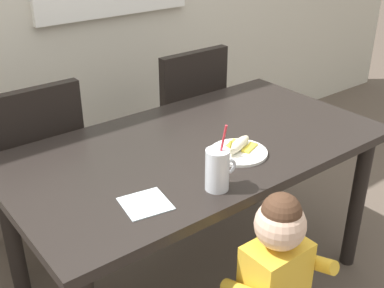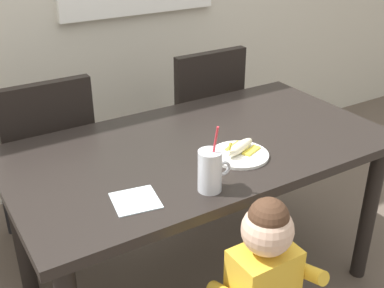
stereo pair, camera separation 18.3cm
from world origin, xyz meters
name	(u,v)px [view 1 (the left image)]	position (x,y,z in m)	size (l,w,h in m)	color
ground_plane	(196,283)	(0.00, 0.00, 0.00)	(24.00, 24.00, 0.00)	brown
dining_table	(197,164)	(0.00, 0.00, 0.66)	(1.58, 0.86, 0.76)	black
dining_chair_left	(34,166)	(-0.49, 0.62, 0.54)	(0.44, 0.45, 0.96)	black
dining_chair_right	(182,119)	(0.40, 0.64, 0.54)	(0.44, 0.44, 0.96)	black
toddler_standing	(276,273)	(-0.11, -0.57, 0.53)	(0.33, 0.24, 0.84)	#3F4760
milk_cup	(218,172)	(-0.16, -0.32, 0.82)	(0.13, 0.08, 0.25)	silver
snack_plate	(238,152)	(0.07, -0.17, 0.76)	(0.23, 0.23, 0.01)	white
peeled_banana	(239,145)	(0.08, -0.16, 0.79)	(0.18, 0.13, 0.07)	#F4EAC6
paper_napkin	(146,204)	(-0.41, -0.25, 0.76)	(0.15, 0.15, 0.00)	silver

